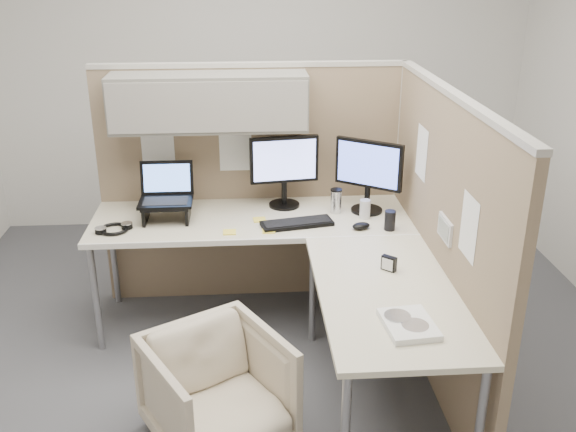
{
  "coord_description": "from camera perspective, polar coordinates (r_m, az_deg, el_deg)",
  "views": [
    {
      "loc": [
        -0.14,
        -3.18,
        2.26
      ],
      "look_at": [
        0.1,
        0.25,
        0.85
      ],
      "focal_mm": 40.0,
      "sensor_mm": 36.0,
      "label": 1
    }
  ],
  "objects": [
    {
      "name": "sticky_note_d",
      "position": [
        3.97,
        -2.55,
        -0.32
      ],
      "size": [
        0.08,
        0.08,
        0.01
      ],
      "primitive_type": "cube",
      "rotation": [
        0.0,
        0.0,
        0.09
      ],
      "color": "yellow",
      "rests_on": "desk"
    },
    {
      "name": "headphones",
      "position": [
        3.95,
        -15.21,
        -1.1
      ],
      "size": [
        0.23,
        0.23,
        0.03
      ],
      "rotation": [
        0.0,
        0.0,
        0.41
      ],
      "color": "black",
      "rests_on": "desk"
    },
    {
      "name": "monitor_right",
      "position": [
        4.04,
        7.16,
        4.05
      ],
      "size": [
        0.38,
        0.28,
        0.47
      ],
      "rotation": [
        0.0,
        0.0,
        -0.59
      ],
      "color": "black",
      "rests_on": "desk"
    },
    {
      "name": "ground",
      "position": [
        3.9,
        -1.24,
        -13.09
      ],
      "size": [
        4.5,
        4.5,
        0.0
      ],
      "primitive_type": "plane",
      "color": "#43444A",
      "rests_on": "ground"
    },
    {
      "name": "office_chair",
      "position": [
        3.24,
        -6.3,
        -14.79
      ],
      "size": [
        0.81,
        0.8,
        0.63
      ],
      "primitive_type": "imported",
      "rotation": [
        0.0,
        0.0,
        0.52
      ],
      "color": "#C5AF9C",
      "rests_on": "ground"
    },
    {
      "name": "travel_mug",
      "position": [
        4.07,
        4.29,
        1.35
      ],
      "size": [
        0.07,
        0.07,
        0.16
      ],
      "color": "silver",
      "rests_on": "desk"
    },
    {
      "name": "mouse",
      "position": [
        3.86,
        6.52,
        -0.88
      ],
      "size": [
        0.13,
        0.1,
        0.04
      ],
      "primitive_type": "ellipsoid",
      "rotation": [
        0.0,
        0.0,
        0.3
      ],
      "color": "black",
      "rests_on": "desk"
    },
    {
      "name": "partition_right",
      "position": [
        3.58,
        13.25,
        -2.05
      ],
      "size": [
        0.07,
        2.03,
        1.63
      ],
      "color": "#8C755C",
      "rests_on": "ground"
    },
    {
      "name": "paper_stack",
      "position": [
        2.91,
        10.67,
        -9.45
      ],
      "size": [
        0.24,
        0.29,
        0.03
      ],
      "rotation": [
        0.0,
        0.0,
        0.1
      ],
      "color": "white",
      "rests_on": "desk"
    },
    {
      "name": "sticky_note_a",
      "position": [
        3.8,
        -5.22,
        -1.44
      ],
      "size": [
        0.08,
        0.08,
        0.01
      ],
      "primitive_type": "cube",
      "rotation": [
        0.0,
        0.0,
        0.01
      ],
      "color": "yellow",
      "rests_on": "desk"
    },
    {
      "name": "partition_back",
      "position": [
        4.17,
        -4.93,
        6.06
      ],
      "size": [
        2.0,
        0.36,
        1.63
      ],
      "color": "#8C755C",
      "rests_on": "ground"
    },
    {
      "name": "keyboard",
      "position": [
        3.89,
        0.8,
        -0.67
      ],
      "size": [
        0.45,
        0.23,
        0.02
      ],
      "primitive_type": "cube",
      "rotation": [
        0.0,
        0.0,
        0.2
      ],
      "color": "black",
      "rests_on": "desk"
    },
    {
      "name": "monitor_left",
      "position": [
        4.1,
        -0.34,
        4.49
      ],
      "size": [
        0.44,
        0.2,
        0.47
      ],
      "rotation": [
        0.0,
        0.0,
        0.13
      ],
      "color": "black",
      "rests_on": "desk"
    },
    {
      "name": "desk",
      "position": [
        3.67,
        0.52,
        -3.08
      ],
      "size": [
        2.0,
        1.98,
        0.73
      ],
      "color": "beige",
      "rests_on": "ground"
    },
    {
      "name": "soda_can_green",
      "position": [
        3.86,
        9.05,
        -0.39
      ],
      "size": [
        0.07,
        0.07,
        0.12
      ],
      "primitive_type": "cylinder",
      "color": "black",
      "rests_on": "desk"
    },
    {
      "name": "laptop_station",
      "position": [
        4.01,
        -10.76,
        1.5
      ],
      "size": [
        0.33,
        0.28,
        0.34
      ],
      "color": "black",
      "rests_on": "desk"
    },
    {
      "name": "desk_clock",
      "position": [
        3.37,
        8.95,
        -4.19
      ],
      "size": [
        0.08,
        0.07,
        0.08
      ],
      "rotation": [
        0.0,
        0.0,
        -0.71
      ],
      "color": "black",
      "rests_on": "desk"
    },
    {
      "name": "sticky_note_b",
      "position": [
        3.81,
        -1.73,
        -1.31
      ],
      "size": [
        0.08,
        0.08,
        0.01
      ],
      "primitive_type": "cube",
      "rotation": [
        0.0,
        0.0,
        -0.03
      ],
      "color": "yellow",
      "rests_on": "desk"
    },
    {
      "name": "soda_can_silver",
      "position": [
        4.0,
        6.86,
        0.61
      ],
      "size": [
        0.07,
        0.07,
        0.12
      ],
      "primitive_type": "cylinder",
      "color": "silver",
      "rests_on": "desk"
    }
  ]
}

